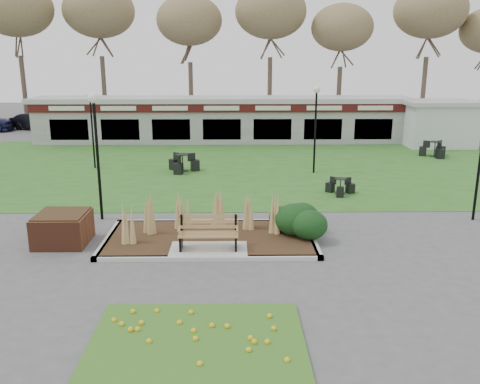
{
  "coord_description": "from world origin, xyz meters",
  "views": [
    {
      "loc": [
        0.71,
        -13.45,
        5.43
      ],
      "look_at": [
        0.92,
        2.0,
        1.31
      ],
      "focal_mm": 38.0,
      "sensor_mm": 36.0,
      "label": 1
    }
  ],
  "objects_px": {
    "brick_planter": "(63,228)",
    "bistro_set_d": "(434,152)",
    "service_hut": "(438,123)",
    "lamp_post_far_left": "(91,113)",
    "park_bench": "(208,232)",
    "patio_umbrella": "(478,123)",
    "lamp_post_near_left": "(96,128)",
    "bistro_set_c": "(340,189)",
    "bistro_set_a": "(183,166)",
    "food_pavilion": "(222,119)",
    "car_black": "(36,121)",
    "lamp_post_far_right": "(316,110)"
  },
  "relations": [
    {
      "from": "bistro_set_a",
      "to": "lamp_post_far_right",
      "type": "bearing_deg",
      "value": -3.33
    },
    {
      "from": "bistro_set_c",
      "to": "bistro_set_d",
      "type": "height_order",
      "value": "bistro_set_d"
    },
    {
      "from": "lamp_post_far_right",
      "to": "bistro_set_d",
      "type": "bearing_deg",
      "value": 28.38
    },
    {
      "from": "service_hut",
      "to": "lamp_post_far_right",
      "type": "xyz_separation_m",
      "value": [
        -8.9,
        -7.55,
        1.57
      ]
    },
    {
      "from": "brick_planter",
      "to": "patio_umbrella",
      "type": "xyz_separation_m",
      "value": [
        20.4,
        17.0,
        0.96
      ]
    },
    {
      "from": "bistro_set_a",
      "to": "patio_umbrella",
      "type": "distance_m",
      "value": 19.19
    },
    {
      "from": "patio_umbrella",
      "to": "food_pavilion",
      "type": "bearing_deg",
      "value": 173.01
    },
    {
      "from": "brick_planter",
      "to": "lamp_post_far_left",
      "type": "xyz_separation_m",
      "value": [
        -1.85,
        10.65,
        2.31
      ]
    },
    {
      "from": "lamp_post_far_left",
      "to": "bistro_set_c",
      "type": "distance_m",
      "value": 12.7
    },
    {
      "from": "lamp_post_far_left",
      "to": "bistro_set_d",
      "type": "height_order",
      "value": "lamp_post_far_left"
    },
    {
      "from": "lamp_post_far_right",
      "to": "car_black",
      "type": "xyz_separation_m",
      "value": [
        -18.96,
        15.25,
        -2.37
      ]
    },
    {
      "from": "food_pavilion",
      "to": "brick_planter",
      "type": "bearing_deg",
      "value": -103.06
    },
    {
      "from": "bistro_set_c",
      "to": "bistro_set_d",
      "type": "relative_size",
      "value": 0.75
    },
    {
      "from": "service_hut",
      "to": "lamp_post_far_left",
      "type": "height_order",
      "value": "lamp_post_far_left"
    },
    {
      "from": "bistro_set_c",
      "to": "lamp_post_near_left",
      "type": "bearing_deg",
      "value": -160.53
    },
    {
      "from": "brick_planter",
      "to": "bistro_set_d",
      "type": "xyz_separation_m",
      "value": [
        16.4,
        13.44,
        -0.17
      ]
    },
    {
      "from": "park_bench",
      "to": "patio_umbrella",
      "type": "xyz_separation_m",
      "value": [
        16.0,
        17.75,
        0.84
      ]
    },
    {
      "from": "service_hut",
      "to": "car_black",
      "type": "distance_m",
      "value": 28.92
    },
    {
      "from": "lamp_post_far_left",
      "to": "car_black",
      "type": "xyz_separation_m",
      "value": [
        -8.11,
        14.04,
        -2.14
      ]
    },
    {
      "from": "lamp_post_far_right",
      "to": "brick_planter",
      "type": "bearing_deg",
      "value": -133.62
    },
    {
      "from": "brick_planter",
      "to": "lamp_post_near_left",
      "type": "relative_size",
      "value": 0.35
    },
    {
      "from": "lamp_post_far_left",
      "to": "bistro_set_a",
      "type": "height_order",
      "value": "lamp_post_far_left"
    },
    {
      "from": "bistro_set_a",
      "to": "brick_planter",
      "type": "bearing_deg",
      "value": -105.06
    },
    {
      "from": "park_bench",
      "to": "bistro_set_a",
      "type": "bearing_deg",
      "value": 99.45
    },
    {
      "from": "service_hut",
      "to": "brick_planter",
      "type": "bearing_deg",
      "value": -136.48
    },
    {
      "from": "bistro_set_a",
      "to": "bistro_set_c",
      "type": "relative_size",
      "value": 1.31
    },
    {
      "from": "brick_planter",
      "to": "bistro_set_d",
      "type": "distance_m",
      "value": 21.21
    },
    {
      "from": "lamp_post_far_left",
      "to": "patio_umbrella",
      "type": "height_order",
      "value": "lamp_post_far_left"
    },
    {
      "from": "food_pavilion",
      "to": "service_hut",
      "type": "distance_m",
      "value": 13.64
    },
    {
      "from": "brick_planter",
      "to": "lamp_post_near_left",
      "type": "distance_m",
      "value": 3.6
    },
    {
      "from": "lamp_post_near_left",
      "to": "lamp_post_far_left",
      "type": "relative_size",
      "value": 1.13
    },
    {
      "from": "food_pavilion",
      "to": "bistro_set_a",
      "type": "xyz_separation_m",
      "value": [
        -1.76,
        -9.15,
        -1.17
      ]
    },
    {
      "from": "lamp_post_far_left",
      "to": "bistro_set_d",
      "type": "relative_size",
      "value": 2.42
    },
    {
      "from": "brick_planter",
      "to": "service_hut",
      "type": "bearing_deg",
      "value": 43.52
    },
    {
      "from": "service_hut",
      "to": "lamp_post_far_right",
      "type": "height_order",
      "value": "lamp_post_far_right"
    },
    {
      "from": "bistro_set_c",
      "to": "bistro_set_d",
      "type": "xyz_separation_m",
      "value": [
        6.93,
        7.95,
        0.07
      ]
    },
    {
      "from": "lamp_post_near_left",
      "to": "patio_umbrella",
      "type": "distance_m",
      "value": 24.72
    },
    {
      "from": "food_pavilion",
      "to": "bistro_set_a",
      "type": "distance_m",
      "value": 9.39
    },
    {
      "from": "brick_planter",
      "to": "lamp_post_far_left",
      "type": "bearing_deg",
      "value": 99.85
    },
    {
      "from": "lamp_post_far_left",
      "to": "bistro_set_c",
      "type": "xyz_separation_m",
      "value": [
        11.32,
        -5.17,
        -2.55
      ]
    },
    {
      "from": "lamp_post_near_left",
      "to": "bistro_set_c",
      "type": "height_order",
      "value": "lamp_post_near_left"
    },
    {
      "from": "bistro_set_a",
      "to": "bistro_set_d",
      "type": "distance_m",
      "value": 14.23
    },
    {
      "from": "bistro_set_c",
      "to": "bistro_set_d",
      "type": "distance_m",
      "value": 10.55
    },
    {
      "from": "food_pavilion",
      "to": "lamp_post_near_left",
      "type": "height_order",
      "value": "lamp_post_near_left"
    },
    {
      "from": "brick_planter",
      "to": "patio_umbrella",
      "type": "relative_size",
      "value": 0.66
    },
    {
      "from": "food_pavilion",
      "to": "bistro_set_d",
      "type": "height_order",
      "value": "food_pavilion"
    },
    {
      "from": "park_bench",
      "to": "bistro_set_d",
      "type": "bearing_deg",
      "value": 49.79
    },
    {
      "from": "patio_umbrella",
      "to": "brick_planter",
      "type": "bearing_deg",
      "value": -140.19
    },
    {
      "from": "service_hut",
      "to": "lamp_post_near_left",
      "type": "height_order",
      "value": "lamp_post_near_left"
    },
    {
      "from": "brick_planter",
      "to": "food_pavilion",
      "type": "height_order",
      "value": "food_pavilion"
    }
  ]
}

